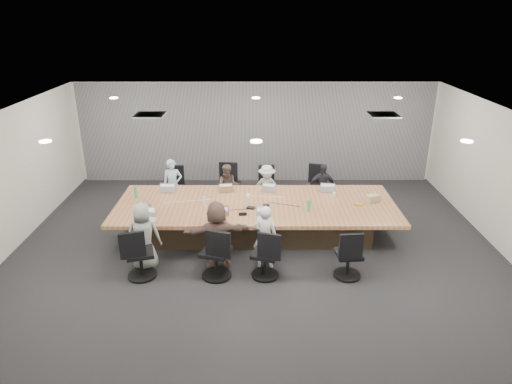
{
  "coord_description": "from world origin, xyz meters",
  "views": [
    {
      "loc": [
        -0.01,
        -8.5,
        4.64
      ],
      "look_at": [
        0.0,
        0.4,
        1.05
      ],
      "focal_mm": 32.0,
      "sensor_mm": 36.0,
      "label": 1
    }
  ],
  "objects_px": {
    "chair_4": "(140,257)",
    "chair_5": "(216,256)",
    "person_1": "(228,188)",
    "person_4": "(144,236)",
    "person_2": "(267,188)",
    "laptop_5": "(219,219)",
    "person_6": "(265,237)",
    "bottle_clear": "(204,201)",
    "canvas_bag": "(373,198)",
    "person_5": "(217,235)",
    "bottle_green_left": "(136,192)",
    "person_0": "(173,185)",
    "laptop_2": "(267,189)",
    "chair_0": "(176,191)",
    "person_3": "(322,187)",
    "chair_7": "(348,258)",
    "chair_3": "(320,189)",
    "laptop_0": "(169,190)",
    "chair_1": "(229,188)",
    "mug_brown": "(149,207)",
    "laptop_6": "(264,219)",
    "laptop_1": "(227,190)",
    "stapler": "(243,214)",
    "conference_table": "(256,218)",
    "chair_6": "(265,258)",
    "laptop_3": "(325,189)",
    "snack_packet": "(358,204)",
    "chair_2": "(266,190)",
    "laptop_4": "(149,219)"
  },
  "relations": [
    {
      "from": "laptop_5",
      "to": "person_6",
      "type": "height_order",
      "value": "person_6"
    },
    {
      "from": "laptop_5",
      "to": "bottle_green_left",
      "type": "height_order",
      "value": "bottle_green_left"
    },
    {
      "from": "conference_table",
      "to": "chair_4",
      "type": "bearing_deg",
      "value": -141.3
    },
    {
      "from": "person_5",
      "to": "bottle_green_left",
      "type": "bearing_deg",
      "value": -50.53
    },
    {
      "from": "chair_1",
      "to": "laptop_2",
      "type": "relative_size",
      "value": 2.86
    },
    {
      "from": "mug_brown",
      "to": "chair_1",
      "type": "bearing_deg",
      "value": 51.93
    },
    {
      "from": "chair_3",
      "to": "person_2",
      "type": "height_order",
      "value": "person_2"
    },
    {
      "from": "chair_4",
      "to": "chair_5",
      "type": "bearing_deg",
      "value": -15.85
    },
    {
      "from": "laptop_2",
      "to": "laptop_5",
      "type": "bearing_deg",
      "value": 70.46
    },
    {
      "from": "chair_7",
      "to": "person_4",
      "type": "bearing_deg",
      "value": 169.31
    },
    {
      "from": "person_0",
      "to": "laptop_5",
      "type": "xyz_separation_m",
      "value": [
        1.29,
        -2.15,
        0.1
      ]
    },
    {
      "from": "person_2",
      "to": "chair_4",
      "type": "bearing_deg",
      "value": -137.7
    },
    {
      "from": "chair_5",
      "to": "person_4",
      "type": "distance_m",
      "value": 1.45
    },
    {
      "from": "chair_5",
      "to": "laptop_2",
      "type": "bearing_deg",
      "value": 85.22
    },
    {
      "from": "laptop_1",
      "to": "chair_5",
      "type": "bearing_deg",
      "value": 81.98
    },
    {
      "from": "bottle_green_left",
      "to": "laptop_0",
      "type": "bearing_deg",
      "value": 37.02
    },
    {
      "from": "bottle_green_left",
      "to": "snack_packet",
      "type": "distance_m",
      "value": 4.85
    },
    {
      "from": "chair_2",
      "to": "bottle_clear",
      "type": "height_order",
      "value": "bottle_clear"
    },
    {
      "from": "chair_6",
      "to": "laptop_5",
      "type": "height_order",
      "value": "chair_6"
    },
    {
      "from": "chair_4",
      "to": "person_5",
      "type": "relative_size",
      "value": 0.62
    },
    {
      "from": "chair_1",
      "to": "person_5",
      "type": "bearing_deg",
      "value": 96.41
    },
    {
      "from": "laptop_4",
      "to": "bottle_clear",
      "type": "relative_size",
      "value": 1.45
    },
    {
      "from": "person_4",
      "to": "bottle_clear",
      "type": "distance_m",
      "value": 1.63
    },
    {
      "from": "laptop_0",
      "to": "chair_1",
      "type": "bearing_deg",
      "value": -140.86
    },
    {
      "from": "chair_4",
      "to": "person_0",
      "type": "relative_size",
      "value": 0.65
    },
    {
      "from": "person_6",
      "to": "snack_packet",
      "type": "height_order",
      "value": "person_6"
    },
    {
      "from": "chair_7",
      "to": "person_0",
      "type": "relative_size",
      "value": 0.61
    },
    {
      "from": "laptop_6",
      "to": "bottle_green_left",
      "type": "xyz_separation_m",
      "value": [
        -2.82,
        1.13,
        0.13
      ]
    },
    {
      "from": "person_4",
      "to": "person_6",
      "type": "height_order",
      "value": "person_4"
    },
    {
      "from": "person_0",
      "to": "stapler",
      "type": "height_order",
      "value": "person_0"
    },
    {
      "from": "person_1",
      "to": "person_6",
      "type": "xyz_separation_m",
      "value": [
        0.84,
        -2.7,
        0.06
      ]
    },
    {
      "from": "person_5",
      "to": "laptop_5",
      "type": "bearing_deg",
      "value": -99.3
    },
    {
      "from": "laptop_2",
      "to": "chair_0",
      "type": "bearing_deg",
      "value": -9.03
    },
    {
      "from": "bottle_green_left",
      "to": "person_1",
      "type": "bearing_deg",
      "value": 27.32
    },
    {
      "from": "chair_1",
      "to": "person_1",
      "type": "xyz_separation_m",
      "value": [
        0.0,
        -0.35,
        0.15
      ]
    },
    {
      "from": "chair_0",
      "to": "chair_5",
      "type": "relative_size",
      "value": 0.84
    },
    {
      "from": "person_1",
      "to": "person_4",
      "type": "relative_size",
      "value": 0.88
    },
    {
      "from": "chair_0",
      "to": "laptop_5",
      "type": "distance_m",
      "value": 2.84
    },
    {
      "from": "bottle_clear",
      "to": "canvas_bag",
      "type": "relative_size",
      "value": 0.72
    },
    {
      "from": "laptop_5",
      "to": "laptop_6",
      "type": "relative_size",
      "value": 1.15
    },
    {
      "from": "bottle_clear",
      "to": "person_3",
      "type": "bearing_deg",
      "value": 28.08
    },
    {
      "from": "person_6",
      "to": "bottle_clear",
      "type": "height_order",
      "value": "person_6"
    },
    {
      "from": "chair_6",
      "to": "person_0",
      "type": "relative_size",
      "value": 0.61
    },
    {
      "from": "person_0",
      "to": "stapler",
      "type": "relative_size",
      "value": 7.91
    },
    {
      "from": "conference_table",
      "to": "chair_6",
      "type": "distance_m",
      "value": 1.71
    },
    {
      "from": "chair_7",
      "to": "person_6",
      "type": "bearing_deg",
      "value": 161.62
    },
    {
      "from": "chair_4",
      "to": "conference_table",
      "type": "bearing_deg",
      "value": 22.86
    },
    {
      "from": "chair_1",
      "to": "laptop_3",
      "type": "xyz_separation_m",
      "value": [
        2.28,
        -0.9,
        0.32
      ]
    },
    {
      "from": "chair_6",
      "to": "snack_packet",
      "type": "distance_m",
      "value": 2.61
    },
    {
      "from": "laptop_6",
      "to": "mug_brown",
      "type": "bearing_deg",
      "value": 174.53
    }
  ]
}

